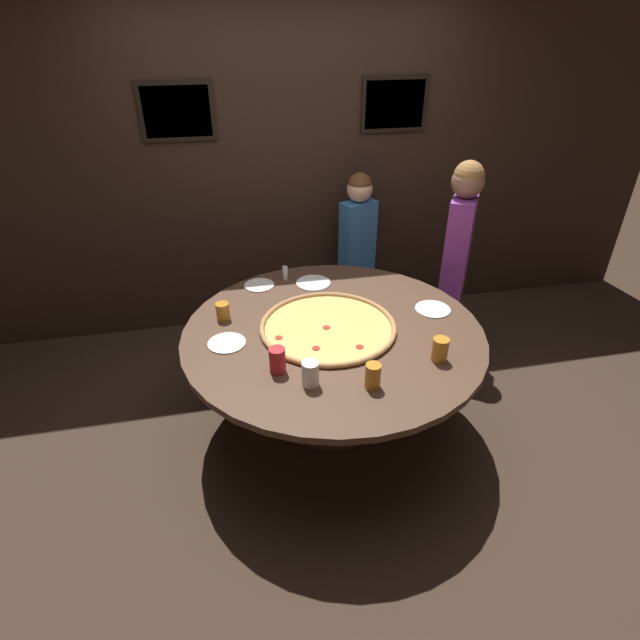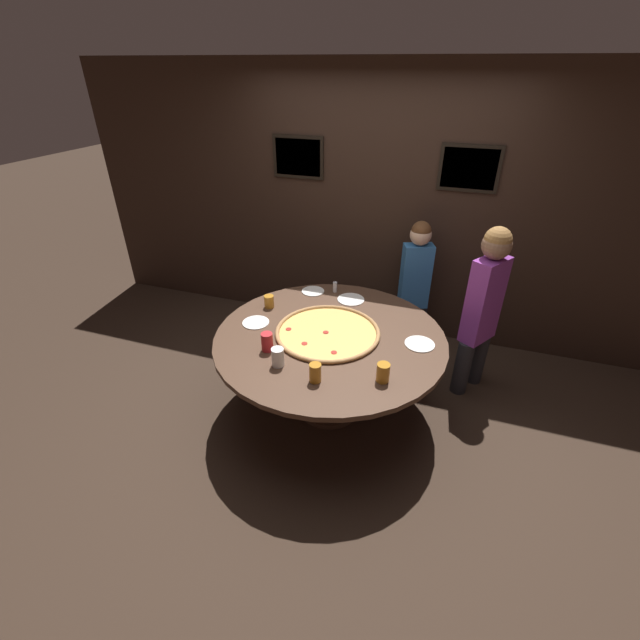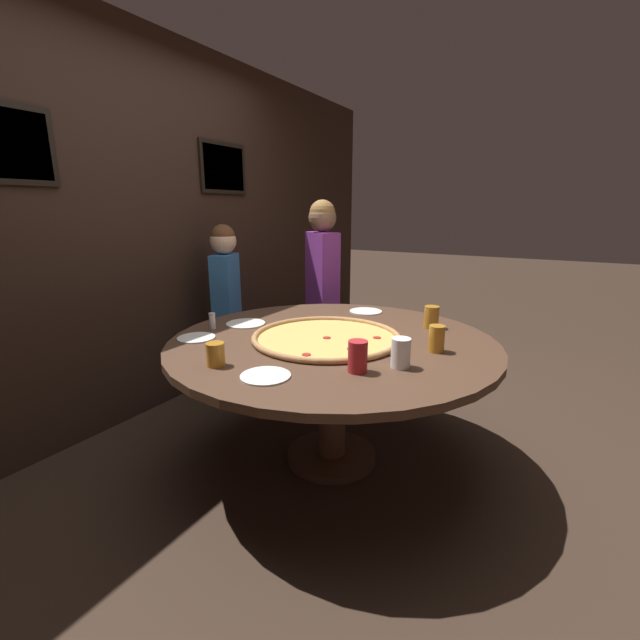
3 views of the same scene
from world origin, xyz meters
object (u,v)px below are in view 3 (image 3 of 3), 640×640
object	(u,v)px
white_plate_right_side	(366,311)
white_plate_beside_cup	(196,338)
drink_cup_near_right	(431,317)
diner_side_left	(226,299)
white_plate_far_back	(246,324)
condiment_shaker	(212,321)
drink_cup_near_left	(216,354)
drink_cup_front_edge	(437,339)
dining_table	(332,358)
white_plate_near_front	(265,376)
drink_cup_beside_pizza	(401,353)
giant_pizza	(326,337)
diner_far_right	(322,280)
drink_cup_by_shaker	(358,356)

from	to	relation	value
white_plate_right_side	white_plate_beside_cup	size ratio (longest dim) A/B	1.08
drink_cup_near_right	diner_side_left	world-z (taller)	diner_side_left
white_plate_far_back	condiment_shaker	xyz separation A→B (m)	(-0.18, 0.10, 0.05)
drink_cup_near_left	drink_cup_front_edge	world-z (taller)	drink_cup_front_edge
dining_table	white_plate_near_front	size ratio (longest dim) A/B	8.24
condiment_shaker	drink_cup_beside_pizza	bearing A→B (deg)	-92.30
giant_pizza	diner_far_right	distance (m)	1.31
drink_cup_near_left	white_plate_far_back	world-z (taller)	drink_cup_near_left
drink_cup_front_edge	white_plate_far_back	size ratio (longest dim) A/B	0.56
drink_cup_front_edge	condiment_shaker	world-z (taller)	drink_cup_front_edge
drink_cup_front_edge	white_plate_beside_cup	size ratio (longest dim) A/B	0.65
drink_cup_near_left	drink_cup_beside_pizza	bearing A→B (deg)	-61.23
white_plate_near_front	condiment_shaker	size ratio (longest dim) A/B	2.23
giant_pizza	drink_cup_by_shaker	distance (m)	0.50
dining_table	white_plate_near_front	xyz separation A→B (m)	(-0.62, -0.02, 0.12)
drink_cup_near_right	diner_side_left	size ratio (longest dim) A/B	0.10
giant_pizza	diner_far_right	size ratio (longest dim) A/B	0.54
drink_cup_front_edge	diner_far_right	size ratio (longest dim) A/B	0.09
drink_cup_beside_pizza	drink_cup_near_right	distance (m)	0.72
diner_far_right	diner_side_left	distance (m)	0.81
white_plate_beside_cup	condiment_shaker	world-z (taller)	condiment_shaker
drink_cup_by_shaker	diner_far_right	bearing A→B (deg)	34.77
white_plate_beside_cup	diner_side_left	bearing A→B (deg)	32.90
white_plate_far_back	diner_side_left	size ratio (longest dim) A/B	0.18
white_plate_near_front	diner_far_right	bearing A→B (deg)	22.36
white_plate_near_front	diner_far_right	size ratio (longest dim) A/B	0.14
drink_cup_beside_pizza	white_plate_far_back	bearing A→B (deg)	78.18
drink_cup_front_edge	white_plate_right_side	distance (m)	0.89
drink_cup_front_edge	condiment_shaker	bearing A→B (deg)	101.34
drink_cup_beside_pizza	drink_cup_by_shaker	xyz separation A→B (m)	(-0.15, 0.14, 0.00)
drink_cup_by_shaker	white_plate_right_side	distance (m)	1.13
dining_table	diner_far_right	bearing A→B (deg)	32.29
white_plate_beside_cup	diner_side_left	world-z (taller)	diner_side_left
drink_cup_by_shaker	drink_cup_near_left	bearing A→B (deg)	113.48
drink_cup_near_left	white_plate_near_front	xyz separation A→B (m)	(0.01, -0.28, -0.05)
condiment_shaker	diner_far_right	world-z (taller)	diner_far_right
drink_cup_by_shaker	white_plate_right_side	world-z (taller)	drink_cup_by_shaker
white_plate_near_front	white_plate_right_side	world-z (taller)	same
drink_cup_front_edge	drink_cup_by_shaker	bearing A→B (deg)	153.63
drink_cup_by_shaker	drink_cup_front_edge	size ratio (longest dim) A/B	1.06
drink_cup_near_left	diner_side_left	distance (m)	1.46
diner_far_right	dining_table	bearing A→B (deg)	-25.42
white_plate_near_front	white_plate_beside_cup	distance (m)	0.71
dining_table	white_plate_near_front	world-z (taller)	white_plate_near_front
drink_cup_front_edge	drink_cup_near_left	bearing A→B (deg)	130.94
drink_cup_beside_pizza	drink_cup_near_left	size ratio (longest dim) A/B	1.26
drink_cup_near_left	drink_cup_front_edge	size ratio (longest dim) A/B	0.81
dining_table	condiment_shaker	bearing A→B (deg)	104.22
drink_cup_near_right	condiment_shaker	distance (m)	1.30
giant_pizza	diner_side_left	distance (m)	1.28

